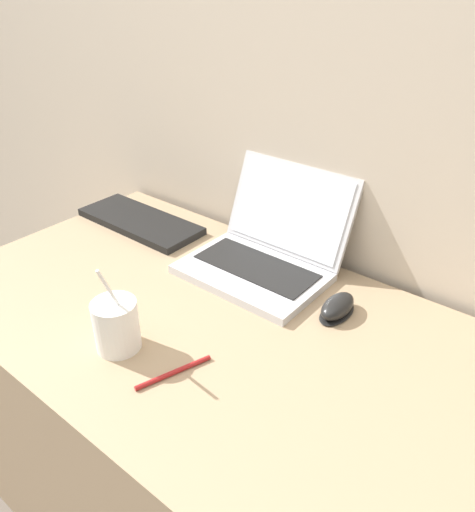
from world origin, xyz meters
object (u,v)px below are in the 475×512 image
at_px(computer_mouse, 337,307).
at_px(pen, 174,372).
at_px(external_keyboard, 140,221).
at_px(drink_cup, 116,324).
at_px(laptop, 266,249).

relative_size(computer_mouse, pen, 0.75).
bearing_deg(external_keyboard, pen, -35.89).
xyz_separation_m(drink_cup, computer_mouse, (0.28, 0.36, -0.04)).
xyz_separation_m(drink_cup, external_keyboard, (-0.36, 0.38, -0.04)).
distance_m(drink_cup, computer_mouse, 0.45).
relative_size(laptop, external_keyboard, 0.89).
distance_m(computer_mouse, pen, 0.37).
xyz_separation_m(external_keyboard, pen, (0.50, -0.36, -0.01)).
relative_size(drink_cup, pen, 1.33).
height_order(drink_cup, external_keyboard, drink_cup).
height_order(drink_cup, pen, drink_cup).
bearing_deg(drink_cup, computer_mouse, 52.29).
bearing_deg(drink_cup, laptop, 83.46).
bearing_deg(pen, laptop, 102.49).
xyz_separation_m(computer_mouse, pen, (-0.14, -0.34, -0.01)).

